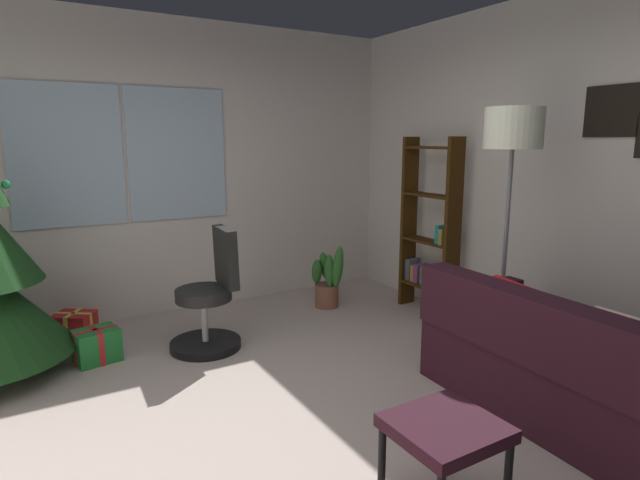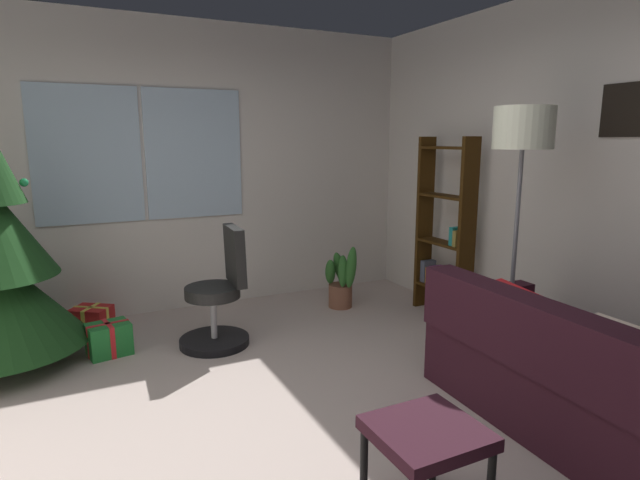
{
  "view_description": "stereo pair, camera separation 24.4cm",
  "coord_description": "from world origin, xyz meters",
  "px_view_note": "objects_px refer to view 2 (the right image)",
  "views": [
    {
      "loc": [
        -1.22,
        -2.28,
        1.64
      ],
      "look_at": [
        0.4,
        0.45,
        1.02
      ],
      "focal_mm": 28.94,
      "sensor_mm": 36.0,
      "label": 1
    },
    {
      "loc": [
        -1.0,
        -2.4,
        1.64
      ],
      "look_at": [
        0.4,
        0.45,
        1.02
      ],
      "focal_mm": 28.94,
      "sensor_mm": 36.0,
      "label": 2
    }
  ],
  "objects_px": {
    "office_chair": "(220,300)",
    "floor_lamp": "(522,145)",
    "bookshelf": "(445,239)",
    "gift_box_green": "(109,339)",
    "potted_plant": "(341,282)",
    "gift_box_red": "(92,318)",
    "footstool": "(427,439)",
    "couch": "(617,387)"
  },
  "relations": [
    {
      "from": "bookshelf",
      "to": "gift_box_red",
      "type": "bearing_deg",
      "value": 161.12
    },
    {
      "from": "office_chair",
      "to": "floor_lamp",
      "type": "xyz_separation_m",
      "value": [
        1.73,
        -1.38,
        1.23
      ]
    },
    {
      "from": "footstool",
      "to": "potted_plant",
      "type": "bearing_deg",
      "value": 68.69
    },
    {
      "from": "couch",
      "to": "office_chair",
      "type": "bearing_deg",
      "value": 125.69
    },
    {
      "from": "potted_plant",
      "to": "footstool",
      "type": "bearing_deg",
      "value": -111.31
    },
    {
      "from": "couch",
      "to": "floor_lamp",
      "type": "height_order",
      "value": "floor_lamp"
    },
    {
      "from": "office_chair",
      "to": "floor_lamp",
      "type": "relative_size",
      "value": 0.52
    },
    {
      "from": "couch",
      "to": "office_chair",
      "type": "xyz_separation_m",
      "value": [
        -1.63,
        2.27,
        0.09
      ]
    },
    {
      "from": "potted_plant",
      "to": "bookshelf",
      "type": "bearing_deg",
      "value": -37.78
    },
    {
      "from": "gift_box_green",
      "to": "office_chair",
      "type": "distance_m",
      "value": 0.89
    },
    {
      "from": "gift_box_red",
      "to": "gift_box_green",
      "type": "xyz_separation_m",
      "value": [
        0.09,
        -0.64,
        0.02
      ]
    },
    {
      "from": "office_chair",
      "to": "potted_plant",
      "type": "height_order",
      "value": "office_chair"
    },
    {
      "from": "gift_box_green",
      "to": "office_chair",
      "type": "bearing_deg",
      "value": -11.89
    },
    {
      "from": "office_chair",
      "to": "bookshelf",
      "type": "relative_size",
      "value": 0.58
    },
    {
      "from": "footstool",
      "to": "floor_lamp",
      "type": "bearing_deg",
      "value": 32.79
    },
    {
      "from": "gift_box_red",
      "to": "bookshelf",
      "type": "height_order",
      "value": "bookshelf"
    },
    {
      "from": "office_chair",
      "to": "bookshelf",
      "type": "height_order",
      "value": "bookshelf"
    },
    {
      "from": "potted_plant",
      "to": "gift_box_red",
      "type": "bearing_deg",
      "value": 169.02
    },
    {
      "from": "couch",
      "to": "footstool",
      "type": "bearing_deg",
      "value": -177.52
    },
    {
      "from": "floor_lamp",
      "to": "office_chair",
      "type": "bearing_deg",
      "value": 141.33
    },
    {
      "from": "gift_box_green",
      "to": "potted_plant",
      "type": "xyz_separation_m",
      "value": [
        2.16,
        0.21,
        0.14
      ]
    },
    {
      "from": "gift_box_red",
      "to": "office_chair",
      "type": "bearing_deg",
      "value": -41.37
    },
    {
      "from": "gift_box_red",
      "to": "bookshelf",
      "type": "xyz_separation_m",
      "value": [
        3.02,
        -1.03,
        0.63
      ]
    },
    {
      "from": "gift_box_red",
      "to": "floor_lamp",
      "type": "bearing_deg",
      "value": -39.64
    },
    {
      "from": "bookshelf",
      "to": "floor_lamp",
      "type": "xyz_separation_m",
      "value": [
        -0.36,
        -1.17,
        0.87
      ]
    },
    {
      "from": "couch",
      "to": "potted_plant",
      "type": "relative_size",
      "value": 2.93
    },
    {
      "from": "floor_lamp",
      "to": "potted_plant",
      "type": "bearing_deg",
      "value": 103.01
    },
    {
      "from": "floor_lamp",
      "to": "potted_plant",
      "type": "height_order",
      "value": "floor_lamp"
    },
    {
      "from": "couch",
      "to": "gift_box_red",
      "type": "xyz_separation_m",
      "value": [
        -2.56,
        3.09,
        -0.18
      ]
    },
    {
      "from": "floor_lamp",
      "to": "bookshelf",
      "type": "bearing_deg",
      "value": 72.84
    },
    {
      "from": "footstool",
      "to": "office_chair",
      "type": "relative_size",
      "value": 0.47
    },
    {
      "from": "bookshelf",
      "to": "footstool",
      "type": "bearing_deg",
      "value": -130.83
    },
    {
      "from": "footstool",
      "to": "office_chair",
      "type": "distance_m",
      "value": 2.34
    },
    {
      "from": "couch",
      "to": "footstool",
      "type": "xyz_separation_m",
      "value": [
        -1.36,
        -0.06,
        0.09
      ]
    },
    {
      "from": "footstool",
      "to": "potted_plant",
      "type": "xyz_separation_m",
      "value": [
        1.06,
        2.71,
        -0.12
      ]
    },
    {
      "from": "office_chair",
      "to": "floor_lamp",
      "type": "height_order",
      "value": "floor_lamp"
    },
    {
      "from": "office_chair",
      "to": "potted_plant",
      "type": "relative_size",
      "value": 1.5
    },
    {
      "from": "office_chair",
      "to": "floor_lamp",
      "type": "bearing_deg",
      "value": -38.67
    },
    {
      "from": "office_chair",
      "to": "bookshelf",
      "type": "bearing_deg",
      "value": -5.86
    },
    {
      "from": "couch",
      "to": "gift_box_green",
      "type": "xyz_separation_m",
      "value": [
        -2.46,
        2.44,
        -0.16
      ]
    },
    {
      "from": "gift_box_green",
      "to": "potted_plant",
      "type": "bearing_deg",
      "value": 5.45
    },
    {
      "from": "gift_box_green",
      "to": "potted_plant",
      "type": "relative_size",
      "value": 0.53
    }
  ]
}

